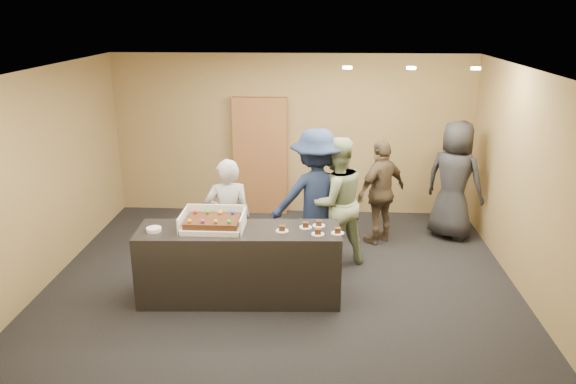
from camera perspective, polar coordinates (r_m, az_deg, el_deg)
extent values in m
plane|color=black|center=(7.57, -0.57, -8.37)|extent=(6.00, 6.00, 0.00)
plane|color=white|center=(6.81, -0.64, 12.40)|extent=(6.00, 6.00, 0.00)
cube|color=olive|center=(9.49, 0.41, 5.79)|extent=(6.00, 0.04, 2.70)
cube|color=olive|center=(4.74, -2.63, -7.24)|extent=(6.00, 0.04, 2.70)
cube|color=olive|center=(7.86, -22.99, 1.70)|extent=(0.04, 5.00, 2.70)
cube|color=olive|center=(7.50, 22.91, 0.97)|extent=(0.04, 5.00, 2.70)
cube|color=black|center=(6.84, -4.94, -7.29)|extent=(2.43, 0.82, 0.90)
cube|color=brown|center=(9.53, -2.84, 3.64)|extent=(0.91, 0.15, 2.00)
cube|color=white|center=(6.70, -7.63, -3.48)|extent=(0.72, 0.50, 0.06)
cube|color=white|center=(6.75, -10.64, -2.86)|extent=(0.02, 0.50, 0.20)
cube|color=white|center=(6.62, -4.61, -3.02)|extent=(0.02, 0.50, 0.20)
cube|color=white|center=(6.90, -7.28, -2.12)|extent=(0.72, 0.02, 0.22)
cube|color=#3A190D|center=(6.68, -7.66, -2.96)|extent=(0.63, 0.43, 0.07)
sphere|color=red|center=(6.84, -9.41, -1.99)|extent=(0.05, 0.05, 0.05)
sphere|color=green|center=(6.81, -8.16, -2.02)|extent=(0.05, 0.05, 0.05)
sphere|color=yellow|center=(6.79, -6.90, -2.06)|extent=(0.05, 0.05, 0.05)
sphere|color=#1B3BED|center=(6.76, -5.63, -2.09)|extent=(0.05, 0.05, 0.05)
sphere|color=#F8AB14|center=(6.57, -9.97, -2.90)|extent=(0.05, 0.05, 0.05)
sphere|color=purple|center=(6.54, -8.67, -2.94)|extent=(0.05, 0.05, 0.05)
sphere|color=gold|center=(6.51, -7.36, -2.98)|extent=(0.05, 0.05, 0.05)
sphere|color=green|center=(6.48, -6.04, -3.01)|extent=(0.05, 0.05, 0.05)
cylinder|color=white|center=(6.76, -13.47, -3.72)|extent=(0.18, 0.18, 0.04)
cylinder|color=white|center=(6.58, -0.61, -3.96)|extent=(0.15, 0.15, 0.01)
cube|color=#3A190D|center=(6.57, -0.61, -3.69)|extent=(0.07, 0.06, 0.06)
cylinder|color=white|center=(6.69, 1.81, -3.60)|extent=(0.15, 0.15, 0.01)
cube|color=#3A190D|center=(6.68, 1.82, -3.33)|extent=(0.07, 0.06, 0.06)
cylinder|color=white|center=(6.50, 3.05, -4.30)|extent=(0.15, 0.15, 0.01)
cube|color=#3A190D|center=(6.49, 3.06, -4.02)|extent=(0.07, 0.06, 0.06)
cylinder|color=white|center=(6.75, 3.15, -3.43)|extent=(0.15, 0.15, 0.01)
cube|color=#3A190D|center=(6.74, 3.16, -3.16)|extent=(0.07, 0.06, 0.06)
cylinder|color=white|center=(6.55, 5.06, -4.18)|extent=(0.15, 0.15, 0.01)
cube|color=#3A190D|center=(6.53, 5.07, -3.90)|extent=(0.07, 0.06, 0.06)
imported|color=#ADACB2|center=(7.27, -6.07, -2.75)|extent=(0.65, 0.49, 1.60)
imported|color=#93A97D|center=(7.59, 4.82, -1.03)|extent=(1.08, 0.99, 1.79)
imported|color=#192544|center=(7.56, 2.87, -0.64)|extent=(1.34, 0.93, 1.90)
imported|color=brown|center=(8.43, 9.46, 0.00)|extent=(0.95, 0.90, 1.58)
imported|color=#252529|center=(8.85, 16.55, 1.17)|extent=(1.06, 0.99, 1.82)
cylinder|color=#FFEAC6|center=(7.30, 6.06, 12.46)|extent=(0.12, 0.12, 0.03)
cylinder|color=#FFEAC6|center=(7.38, 12.41, 12.21)|extent=(0.12, 0.12, 0.03)
cylinder|color=#FFEAC6|center=(7.55, 18.54, 11.83)|extent=(0.12, 0.12, 0.03)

